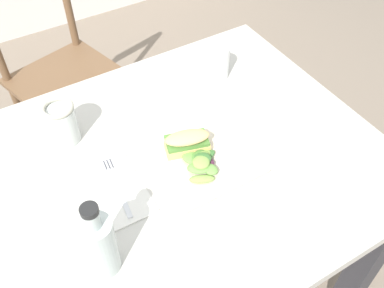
{
  "coord_description": "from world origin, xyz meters",
  "views": [
    {
      "loc": [
        -0.22,
        -0.69,
        1.57
      ],
      "look_at": [
        0.17,
        -0.04,
        0.76
      ],
      "focal_mm": 41.3,
      "sensor_mm": 36.0,
      "label": 1
    }
  ],
  "objects_px": {
    "dining_table": "(165,201)",
    "mason_jar_iced_tea": "(62,124)",
    "plate_lunch": "(200,158)",
    "cup_extra_side": "(219,62)",
    "sandwich_half_front": "(187,142)",
    "fork_on_napkin": "(116,182)",
    "chair_wooden_far": "(62,75)",
    "bottle_cold_brew": "(100,247)"
  },
  "relations": [
    {
      "from": "dining_table",
      "to": "mason_jar_iced_tea",
      "type": "distance_m",
      "value": 0.33
    },
    {
      "from": "plate_lunch",
      "to": "cup_extra_side",
      "type": "xyz_separation_m",
      "value": [
        0.22,
        0.26,
        0.04
      ]
    },
    {
      "from": "plate_lunch",
      "to": "sandwich_half_front",
      "type": "height_order",
      "value": "sandwich_half_front"
    },
    {
      "from": "plate_lunch",
      "to": "fork_on_napkin",
      "type": "height_order",
      "value": "plate_lunch"
    },
    {
      "from": "dining_table",
      "to": "fork_on_napkin",
      "type": "xyz_separation_m",
      "value": [
        -0.12,
        0.01,
        0.14
      ]
    },
    {
      "from": "mason_jar_iced_tea",
      "to": "chair_wooden_far",
      "type": "bearing_deg",
      "value": 76.48
    },
    {
      "from": "chair_wooden_far",
      "to": "cup_extra_side",
      "type": "distance_m",
      "value": 0.79
    },
    {
      "from": "plate_lunch",
      "to": "dining_table",
      "type": "bearing_deg",
      "value": 165.58
    },
    {
      "from": "cup_extra_side",
      "to": "dining_table",
      "type": "bearing_deg",
      "value": -143.66
    },
    {
      "from": "bottle_cold_brew",
      "to": "mason_jar_iced_tea",
      "type": "bearing_deg",
      "value": 81.7
    },
    {
      "from": "sandwich_half_front",
      "to": "bottle_cold_brew",
      "type": "xyz_separation_m",
      "value": [
        -0.3,
        -0.18,
        0.03
      ]
    },
    {
      "from": "cup_extra_side",
      "to": "fork_on_napkin",
      "type": "bearing_deg",
      "value": -153.27
    },
    {
      "from": "bottle_cold_brew",
      "to": "cup_extra_side",
      "type": "xyz_separation_m",
      "value": [
        0.54,
        0.4,
        -0.02
      ]
    },
    {
      "from": "chair_wooden_far",
      "to": "plate_lunch",
      "type": "bearing_deg",
      "value": -83.27
    },
    {
      "from": "chair_wooden_far",
      "to": "bottle_cold_brew",
      "type": "height_order",
      "value": "bottle_cold_brew"
    },
    {
      "from": "chair_wooden_far",
      "to": "cup_extra_side",
      "type": "height_order",
      "value": "chair_wooden_far"
    },
    {
      "from": "sandwich_half_front",
      "to": "cup_extra_side",
      "type": "xyz_separation_m",
      "value": [
        0.24,
        0.22,
        0.01
      ]
    },
    {
      "from": "sandwich_half_front",
      "to": "cup_extra_side",
      "type": "relative_size",
      "value": 1.22
    },
    {
      "from": "plate_lunch",
      "to": "mason_jar_iced_tea",
      "type": "bearing_deg",
      "value": 137.27
    },
    {
      "from": "dining_table",
      "to": "plate_lunch",
      "type": "xyz_separation_m",
      "value": [
        0.09,
        -0.02,
        0.14
      ]
    },
    {
      "from": "plate_lunch",
      "to": "bottle_cold_brew",
      "type": "height_order",
      "value": "bottle_cold_brew"
    },
    {
      "from": "plate_lunch",
      "to": "bottle_cold_brew",
      "type": "relative_size",
      "value": 1.24
    },
    {
      "from": "chair_wooden_far",
      "to": "fork_on_napkin",
      "type": "distance_m",
      "value": 0.91
    },
    {
      "from": "chair_wooden_far",
      "to": "sandwich_half_front",
      "type": "xyz_separation_m",
      "value": [
        0.09,
        -0.85,
        0.33
      ]
    },
    {
      "from": "sandwich_half_front",
      "to": "chair_wooden_far",
      "type": "bearing_deg",
      "value": 96.05
    },
    {
      "from": "mason_jar_iced_tea",
      "to": "plate_lunch",
      "type": "bearing_deg",
      "value": -42.73
    },
    {
      "from": "plate_lunch",
      "to": "fork_on_napkin",
      "type": "distance_m",
      "value": 0.22
    },
    {
      "from": "plate_lunch",
      "to": "sandwich_half_front",
      "type": "xyz_separation_m",
      "value": [
        -0.01,
        0.04,
        0.03
      ]
    },
    {
      "from": "dining_table",
      "to": "fork_on_napkin",
      "type": "relative_size",
      "value": 5.97
    },
    {
      "from": "plate_lunch",
      "to": "bottle_cold_brew",
      "type": "bearing_deg",
      "value": -155.96
    },
    {
      "from": "bottle_cold_brew",
      "to": "chair_wooden_far",
      "type": "bearing_deg",
      "value": 78.4
    },
    {
      "from": "chair_wooden_far",
      "to": "fork_on_napkin",
      "type": "bearing_deg",
      "value": -97.12
    },
    {
      "from": "bottle_cold_brew",
      "to": "plate_lunch",
      "type": "bearing_deg",
      "value": 24.04
    },
    {
      "from": "dining_table",
      "to": "cup_extra_side",
      "type": "relative_size",
      "value": 11.14
    },
    {
      "from": "sandwich_half_front",
      "to": "cup_extra_side",
      "type": "height_order",
      "value": "cup_extra_side"
    },
    {
      "from": "cup_extra_side",
      "to": "chair_wooden_far",
      "type": "bearing_deg",
      "value": 117.25
    },
    {
      "from": "sandwich_half_front",
      "to": "mason_jar_iced_tea",
      "type": "height_order",
      "value": "mason_jar_iced_tea"
    },
    {
      "from": "sandwich_half_front",
      "to": "bottle_cold_brew",
      "type": "distance_m",
      "value": 0.35
    },
    {
      "from": "cup_extra_side",
      "to": "bottle_cold_brew",
      "type": "bearing_deg",
      "value": -143.51
    },
    {
      "from": "dining_table",
      "to": "sandwich_half_front",
      "type": "bearing_deg",
      "value": 9.74
    },
    {
      "from": "sandwich_half_front",
      "to": "mason_jar_iced_tea",
      "type": "relative_size",
      "value": 1.06
    },
    {
      "from": "bottle_cold_brew",
      "to": "fork_on_napkin",
      "type": "bearing_deg",
      "value": 59.65
    }
  ]
}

